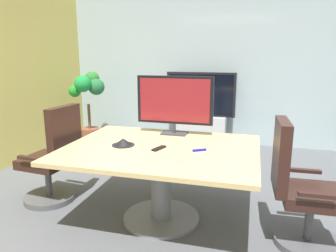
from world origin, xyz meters
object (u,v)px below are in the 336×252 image
(tv_monitor, at_px, (175,102))
(office_chair_left, at_px, (54,163))
(remote_control, at_px, (159,148))
(potted_plant, at_px, (88,100))
(conference_table, at_px, (161,165))
(wall_display_unit, at_px, (200,122))
(conference_phone, at_px, (123,142))
(office_chair_right, at_px, (299,195))

(tv_monitor, bearing_deg, office_chair_left, -159.58)
(remote_control, bearing_deg, potted_plant, 150.66)
(remote_control, bearing_deg, conference_table, 110.06)
(wall_display_unit, bearing_deg, conference_phone, -96.42)
(wall_display_unit, bearing_deg, conference_table, -88.55)
(wall_display_unit, relative_size, potted_plant, 1.00)
(tv_monitor, distance_m, potted_plant, 2.61)
(tv_monitor, xyz_separation_m, potted_plant, (-1.99, 1.67, -0.30))
(conference_phone, height_order, remote_control, conference_phone)
(office_chair_left, relative_size, wall_display_unit, 0.83)
(conference_table, xyz_separation_m, potted_plant, (-1.99, 2.19, 0.24))
(office_chair_right, height_order, conference_phone, office_chair_right)
(office_chair_right, xyz_separation_m, tv_monitor, (-1.25, 0.61, 0.65))
(conference_phone, bearing_deg, office_chair_right, -1.53)
(wall_display_unit, xyz_separation_m, remote_control, (0.07, -2.73, 0.32))
(tv_monitor, distance_m, remote_control, 0.69)
(potted_plant, xyz_separation_m, conference_phone, (1.62, -2.24, -0.03))
(office_chair_right, xyz_separation_m, conference_phone, (-1.62, 0.04, 0.33))
(conference_table, distance_m, conference_phone, 0.43)
(tv_monitor, bearing_deg, office_chair_right, -26.14)
(tv_monitor, xyz_separation_m, conference_phone, (-0.37, -0.57, -0.33))
(office_chair_right, relative_size, remote_control, 6.41)
(conference_table, xyz_separation_m, remote_control, (0.00, -0.07, 0.19))
(office_chair_right, height_order, remote_control, office_chair_right)
(tv_monitor, bearing_deg, remote_control, -89.74)
(conference_table, height_order, wall_display_unit, wall_display_unit)
(tv_monitor, relative_size, potted_plant, 0.64)
(wall_display_unit, bearing_deg, remote_control, -88.57)
(office_chair_right, xyz_separation_m, wall_display_unit, (-1.31, 2.74, -0.01))
(office_chair_right, bearing_deg, tv_monitor, 61.51)
(office_chair_right, relative_size, tv_monitor, 1.30)
(potted_plant, height_order, remote_control, potted_plant)
(tv_monitor, xyz_separation_m, remote_control, (0.00, -0.60, -0.35))
(office_chair_right, height_order, wall_display_unit, wall_display_unit)
(tv_monitor, height_order, conference_phone, tv_monitor)
(potted_plant, bearing_deg, office_chair_right, -35.13)
(conference_table, relative_size, remote_control, 10.66)
(office_chair_left, bearing_deg, potted_plant, -155.30)
(potted_plant, bearing_deg, office_chair_left, -70.68)
(conference_table, height_order, remote_control, remote_control)
(conference_table, relative_size, office_chair_right, 1.66)
(office_chair_left, height_order, wall_display_unit, wall_display_unit)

